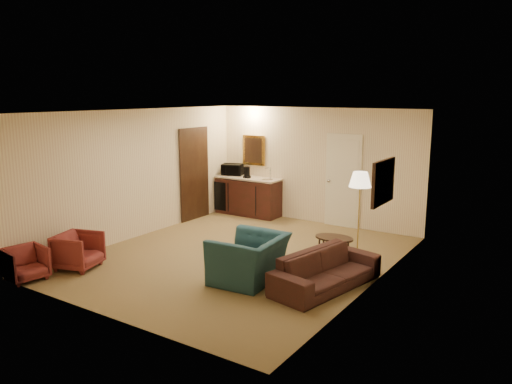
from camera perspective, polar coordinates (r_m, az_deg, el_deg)
ground at (r=9.13m, az=-1.92°, el=-7.35°), size 6.00×6.00×0.00m
room_walls at (r=9.42m, az=0.23°, el=3.97°), size 5.02×6.01×2.61m
wetbar_cabinet at (r=12.08m, az=-0.90°, el=-0.46°), size 1.64×0.58×0.92m
sofa at (r=7.68m, az=8.03°, el=-8.14°), size 0.94×1.98×0.75m
teal_armchair at (r=7.82m, az=-0.79°, el=-6.74°), size 0.83×1.19×0.98m
rose_chair_near at (r=8.93m, az=-19.67°, el=-6.17°), size 0.77×0.80×0.67m
rose_chair_far at (r=8.72m, az=-24.86°, el=-7.26°), size 0.62×0.65×0.59m
coffee_table at (r=9.04m, az=8.89°, el=-6.32°), size 0.77×0.59×0.40m
floor_lamp at (r=9.33m, az=11.67°, el=-2.30°), size 0.47×0.47×1.52m
waste_bin at (r=11.74m, az=1.54°, el=-2.28°), size 0.35×0.35×0.33m
microwave at (r=12.29m, az=-2.71°, el=2.72°), size 0.57×0.43×0.34m
coffee_maker at (r=11.88m, az=-1.04°, el=2.26°), size 0.17×0.17×0.27m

